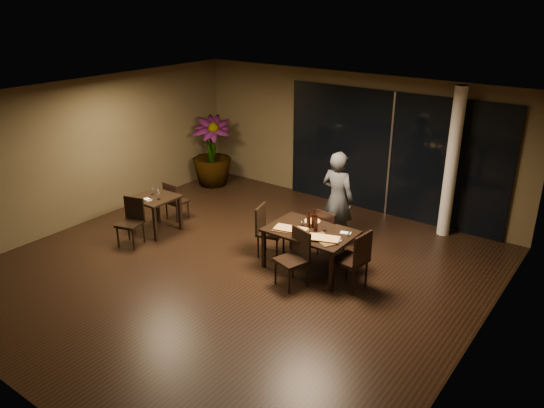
{
  "coord_description": "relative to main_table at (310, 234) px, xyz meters",
  "views": [
    {
      "loc": [
        5.41,
        -6.32,
        4.59
      ],
      "look_at": [
        0.18,
        0.78,
        1.05
      ],
      "focal_mm": 35.0,
      "sensor_mm": 36.0,
      "label": 1
    }
  ],
  "objects": [
    {
      "name": "napkin_near",
      "position": [
        0.56,
        -0.1,
        0.08
      ],
      "size": [
        0.19,
        0.11,
        0.01
      ],
      "primitive_type": "cube",
      "rotation": [
        0.0,
        0.0,
        -0.09
      ],
      "color": "white",
      "rests_on": "main_table"
    },
    {
      "name": "bottle_a",
      "position": [
        -0.07,
        0.04,
        0.23
      ],
      "size": [
        0.07,
        0.07,
        0.32
      ],
      "primitive_type": null,
      "color": "black",
      "rests_on": "main_table"
    },
    {
      "name": "wall_left",
      "position": [
        -5.05,
        -0.8,
        0.82
      ],
      "size": [
        0.1,
        8.0,
        3.0
      ],
      "primitive_type": "cube",
      "color": "#4A3F27",
      "rests_on": "ground"
    },
    {
      "name": "wine_glass_b",
      "position": [
        -3.24,
        -0.54,
        0.17
      ],
      "size": [
        0.09,
        0.09,
        0.2
      ],
      "primitive_type": null,
      "color": "white",
      "rests_on": "side_table"
    },
    {
      "name": "potted_plant",
      "position": [
        -4.4,
        2.29,
        0.2
      ],
      "size": [
        1.34,
        1.34,
        1.74
      ],
      "primitive_type": "imported",
      "rotation": [
        0.0,
        0.0,
        0.73
      ],
      "color": "#204E1A",
      "rests_on": "ground"
    },
    {
      "name": "bottle_b",
      "position": [
        0.08,
        0.03,
        0.23
      ],
      "size": [
        0.07,
        0.07,
        0.3
      ],
      "primitive_type": null,
      "color": "black",
      "rests_on": "main_table"
    },
    {
      "name": "round_pizza",
      "position": [
        -0.17,
        0.32,
        0.08
      ],
      "size": [
        0.28,
        0.28,
        0.01
      ],
      "primitive_type": "cylinder",
      "color": "red",
      "rests_on": "main_table"
    },
    {
      "name": "oblong_pizza_left",
      "position": [
        -0.28,
        -0.21,
        0.1
      ],
      "size": [
        0.59,
        0.37,
        0.02
      ],
      "primitive_type": null,
      "rotation": [
        0.0,
        0.0,
        0.24
      ],
      "color": "#690E09",
      "rests_on": "pizza_board_left"
    },
    {
      "name": "wall_back",
      "position": [
        -1.0,
        3.25,
        0.82
      ],
      "size": [
        8.0,
        0.1,
        3.0
      ],
      "primitive_type": "cube",
      "color": "#4A3F27",
      "rests_on": "ground"
    },
    {
      "name": "pizza_board_left",
      "position": [
        -0.28,
        -0.21,
        0.08
      ],
      "size": [
        0.67,
        0.47,
        0.01
      ],
      "primitive_type": "cube",
      "rotation": [
        0.0,
        0.0,
        0.29
      ],
      "color": "#472D16",
      "rests_on": "main_table"
    },
    {
      "name": "tumbler_right",
      "position": [
        0.2,
        0.13,
        0.11
      ],
      "size": [
        0.07,
        0.07,
        0.08
      ],
      "primitive_type": "cylinder",
      "color": "white",
      "rests_on": "main_table"
    },
    {
      "name": "pizza_board_right",
      "position": [
        0.38,
        -0.19,
        0.08
      ],
      "size": [
        0.59,
        0.48,
        0.01
      ],
      "primitive_type": "cube",
      "rotation": [
        0.0,
        0.0,
        -0.5
      ],
      "color": "#472D16",
      "rests_on": "main_table"
    },
    {
      "name": "ground",
      "position": [
        -1.0,
        -0.8,
        -0.68
      ],
      "size": [
        8.0,
        8.0,
        0.0
      ],
      "primitive_type": "plane",
      "color": "black",
      "rests_on": "ground"
    },
    {
      "name": "oblong_pizza_right",
      "position": [
        0.38,
        -0.19,
        0.1
      ],
      "size": [
        0.56,
        0.4,
        0.02
      ],
      "primitive_type": null,
      "rotation": [
        0.0,
        0.0,
        0.33
      ],
      "color": "maroon",
      "rests_on": "pizza_board_right"
    },
    {
      "name": "bottle_c",
      "position": [
        -0.03,
        0.13,
        0.24
      ],
      "size": [
        0.07,
        0.07,
        0.33
      ],
      "primitive_type": null,
      "color": "black",
      "rests_on": "main_table"
    },
    {
      "name": "chair_main_far",
      "position": [
        0.01,
        0.62,
        -0.16
      ],
      "size": [
        0.47,
        0.47,
        0.92
      ],
      "rotation": [
        0.0,
        0.0,
        3.02
      ],
      "color": "black",
      "rests_on": "ground"
    },
    {
      "name": "chair_side_far",
      "position": [
        -3.52,
        0.11,
        -0.2
      ],
      "size": [
        0.41,
        0.41,
        0.86
      ],
      "rotation": [
        0.0,
        0.0,
        3.1
      ],
      "color": "black",
      "rests_on": "ground"
    },
    {
      "name": "diner",
      "position": [
        -0.13,
        1.15,
        0.26
      ],
      "size": [
        0.66,
        0.46,
        1.87
      ],
      "primitive_type": "imported",
      "rotation": [
        0.0,
        0.0,
        3.08
      ],
      "color": "#2D2F32",
      "rests_on": "ground"
    },
    {
      "name": "ceiling",
      "position": [
        -1.0,
        -0.8,
        2.34
      ],
      "size": [
        8.0,
        8.0,
        0.04
      ],
      "primitive_type": "cube",
      "color": "silver",
      "rests_on": "wall_back"
    },
    {
      "name": "tumbler_left",
      "position": [
        -0.23,
        0.1,
        0.12
      ],
      "size": [
        0.07,
        0.07,
        0.08
      ],
      "primitive_type": "cylinder",
      "color": "white",
      "rests_on": "main_table"
    },
    {
      "name": "column",
      "position": [
        1.4,
        2.85,
        0.82
      ],
      "size": [
        0.24,
        0.24,
        3.0
      ],
      "primitive_type": "cylinder",
      "color": "white",
      "rests_on": "ground"
    },
    {
      "name": "chair_main_right",
      "position": [
        0.95,
        -0.13,
        -0.1
      ],
      "size": [
        0.52,
        0.52,
        1.03
      ],
      "rotation": [
        0.0,
        0.0,
        -1.68
      ],
      "color": "black",
      "rests_on": "ground"
    },
    {
      "name": "side_table",
      "position": [
        -3.4,
        -0.5,
        -0.05
      ],
      "size": [
        0.8,
        0.8,
        0.75
      ],
      "color": "black",
      "rests_on": "ground"
    },
    {
      "name": "main_table",
      "position": [
        0.0,
        0.0,
        0.0
      ],
      "size": [
        1.5,
        1.0,
        0.75
      ],
      "color": "black",
      "rests_on": "ground"
    },
    {
      "name": "napkin_far",
      "position": [
        0.55,
        0.25,
        0.08
      ],
      "size": [
        0.2,
        0.15,
        0.01
      ],
      "primitive_type": "cube",
      "rotation": [
        0.0,
        0.0,
        0.3
      ],
      "color": "white",
      "rests_on": "main_table"
    },
    {
      "name": "chair_main_near",
      "position": [
        0.09,
        -0.59,
        -0.13
      ],
      "size": [
        0.57,
        0.57,
        0.98
      ],
      "rotation": [
        0.0,
        0.0,
        -0.3
      ],
      "color": "black",
      "rests_on": "ground"
    },
    {
      "name": "wine_glass_a",
      "position": [
        -3.53,
        -0.44,
        0.16
      ],
      "size": [
        0.08,
        0.08,
        0.17
      ],
      "primitive_type": null,
      "color": "white",
      "rests_on": "side_table"
    },
    {
      "name": "side_napkin",
      "position": [
        -3.39,
        -0.7,
        0.08
      ],
      "size": [
        0.2,
        0.15,
        0.01
      ],
      "primitive_type": "cube",
      "rotation": [
        0.0,
        0.0,
        -0.25
      ],
      "color": "white",
      "rests_on": "side_table"
    },
    {
      "name": "chair_main_left",
      "position": [
        -0.94,
        -0.02,
        -0.13
      ],
      "size": [
        0.55,
        0.55,
        0.97
      ],
      "rotation": [
        0.0,
        0.0,
        1.84
      ],
      "color": "black",
      "rests_on": "ground"
    },
    {
      "name": "wall_right",
      "position": [
        3.05,
        -0.8,
        0.82
      ],
      "size": [
        0.1,
        8.0,
        3.0
      ],
      "primitive_type": "cube",
      "color": "#4A3F27",
      "rests_on": "ground"
    },
    {
      "name": "chair_side_near",
      "position": [
        -3.34,
        -1.17,
        -0.16
      ],
      "size": [
        0.53,
        0.53,
        0.93
      ],
      "rotation": [
        0.0,
        0.0,
        0.28
      ],
      "color": "black",
      "rests_on": "ground"
    },
    {
      "name": "window_panel",
      "position": [
        0.0,
        3.16,
        0.67
      ],
      "size": [
        5.0,
        0.06,
        2.7
      ],
      "primitive_type": "cube",
      "color": "black",
      "rests_on": "ground"
    }
  ]
}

